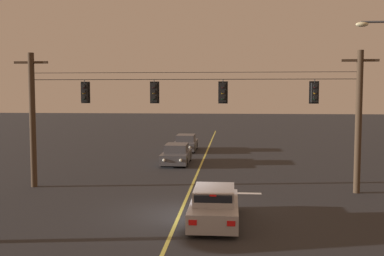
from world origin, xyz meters
The scene contains 11 objects.
ground_plane centered at (0.00, 0.00, 0.00)m, with size 180.00×180.00×0.00m, color #28282B.
lane_centre_stripe centered at (0.00, 10.56, 0.00)m, with size 0.14×60.00×0.01m, color #D1C64C.
stop_bar_paint centered at (1.90, 3.96, 0.00)m, with size 3.40×0.36×0.01m, color silver.
signal_span_assembly centered at (0.00, 4.56, 3.68)m, with size 18.47×0.32×7.06m.
traffic_light_leftmost centered at (-5.49, 4.54, 5.00)m, with size 0.48×0.41×1.22m.
traffic_light_left_inner centered at (-1.85, 4.54, 5.00)m, with size 0.48×0.41×1.22m.
traffic_light_centre centered at (1.66, 4.54, 5.00)m, with size 0.48×0.41×1.22m.
traffic_light_right_inner centered at (6.18, 4.54, 5.00)m, with size 0.48×0.41×1.22m.
car_waiting_near_lane centered at (1.46, -1.22, 0.65)m, with size 1.80×4.33×1.39m.
car_oncoming_lead centered at (-1.76, 12.99, 0.65)m, with size 1.80×4.42×1.39m.
car_oncoming_trailing centered at (-1.84, 20.10, 0.65)m, with size 1.80×4.42×1.39m.
Camera 1 is at (2.11, -18.15, 4.97)m, focal length 42.03 mm.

